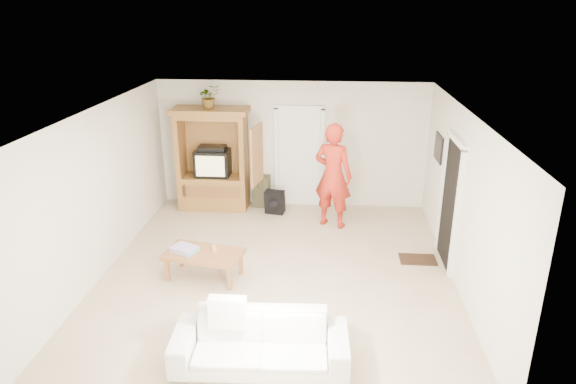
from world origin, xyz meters
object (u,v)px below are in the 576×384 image
at_px(coffee_table, 204,255).
at_px(man, 333,176).
at_px(armoire, 214,166).
at_px(sofa, 260,342).

bearing_deg(coffee_table, man, 57.99).
xyz_separation_m(armoire, man, (2.43, -0.73, 0.10)).
xyz_separation_m(man, coffee_table, (-1.98, -2.18, -0.63)).
xyz_separation_m(man, sofa, (-0.83, -4.14, -0.71)).
bearing_deg(sofa, armoire, 105.68).
distance_m(man, sofa, 4.28).
bearing_deg(man, coffee_table, 69.68).
bearing_deg(armoire, man, -16.82).
height_order(armoire, man, armoire).
distance_m(armoire, man, 2.54).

